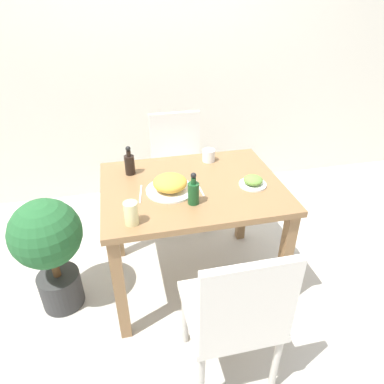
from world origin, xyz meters
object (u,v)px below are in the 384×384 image
at_px(chair_far, 178,164).
at_px(side_plate, 253,182).
at_px(sauce_bottle, 193,192).
at_px(potted_plant_left, 49,245).
at_px(juice_glass, 131,213).
at_px(chair_near, 236,313).
at_px(condiment_bottle, 130,163).
at_px(drink_cup, 209,155).
at_px(food_plate, 170,184).

bearing_deg(chair_far, side_plate, -71.31).
relative_size(sauce_bottle, potted_plant_left, 0.24).
bearing_deg(sauce_bottle, juice_glass, -161.82).
height_order(chair_near, condiment_bottle, condiment_bottle).
distance_m(chair_near, sauce_bottle, 0.63).
relative_size(juice_glass, potted_plant_left, 0.16).
distance_m(juice_glass, condiment_bottle, 0.51).
height_order(juice_glass, condiment_bottle, condiment_bottle).
distance_m(drink_cup, juice_glass, 0.79).
bearing_deg(chair_far, food_plate, -103.52).
bearing_deg(drink_cup, chair_near, -97.89).
relative_size(drink_cup, juice_glass, 0.69).
distance_m(chair_far, potted_plant_left, 1.19).
bearing_deg(juice_glass, sauce_bottle, 18.18).
relative_size(chair_near, side_plate, 5.65).
bearing_deg(chair_far, condiment_bottle, -126.18).
height_order(chair_near, sauce_bottle, sauce_bottle).
xyz_separation_m(chair_near, sauce_bottle, (-0.07, 0.54, 0.31)).
bearing_deg(juice_glass, side_plate, 16.83).
bearing_deg(potted_plant_left, chair_near, -38.72).
height_order(chair_far, food_plate, chair_far).
relative_size(chair_near, sauce_bottle, 4.87).
height_order(chair_far, drink_cup, chair_far).
xyz_separation_m(food_plate, juice_glass, (-0.23, -0.26, 0.02)).
bearing_deg(condiment_bottle, juice_glass, -93.18).
xyz_separation_m(chair_near, food_plate, (-0.17, 0.69, 0.29)).
bearing_deg(side_plate, juice_glass, -163.17).
xyz_separation_m(chair_near, condiment_bottle, (-0.37, 0.94, 0.31)).
height_order(food_plate, drink_cup, food_plate).
bearing_deg(side_plate, sauce_bottle, -164.38).
bearing_deg(food_plate, juice_glass, -131.91).
bearing_deg(juice_glass, chair_near, -47.11).
xyz_separation_m(chair_near, drink_cup, (0.14, 1.01, 0.28)).
height_order(food_plate, sauce_bottle, sauce_bottle).
relative_size(chair_near, condiment_bottle, 4.87).
xyz_separation_m(food_plate, condiment_bottle, (-0.20, 0.25, 0.03)).
relative_size(chair_far, juice_glass, 7.48).
distance_m(chair_near, condiment_bottle, 1.06).
height_order(sauce_bottle, potted_plant_left, sauce_bottle).
bearing_deg(chair_near, drink_cup, -97.89).
bearing_deg(food_plate, condiment_bottle, 128.62).
bearing_deg(condiment_bottle, chair_near, -68.49).
height_order(chair_near, chair_far, same).
bearing_deg(side_plate, potted_plant_left, 177.23).
relative_size(food_plate, side_plate, 1.74).
bearing_deg(drink_cup, food_plate, -134.04).
bearing_deg(potted_plant_left, side_plate, -2.77).
relative_size(chair_near, chair_far, 1.00).
bearing_deg(sauce_bottle, side_plate, 15.62).
distance_m(food_plate, condiment_bottle, 0.33).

